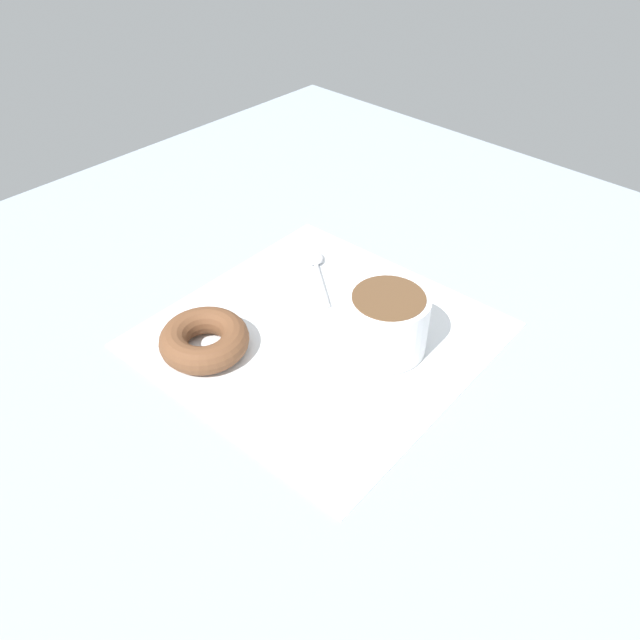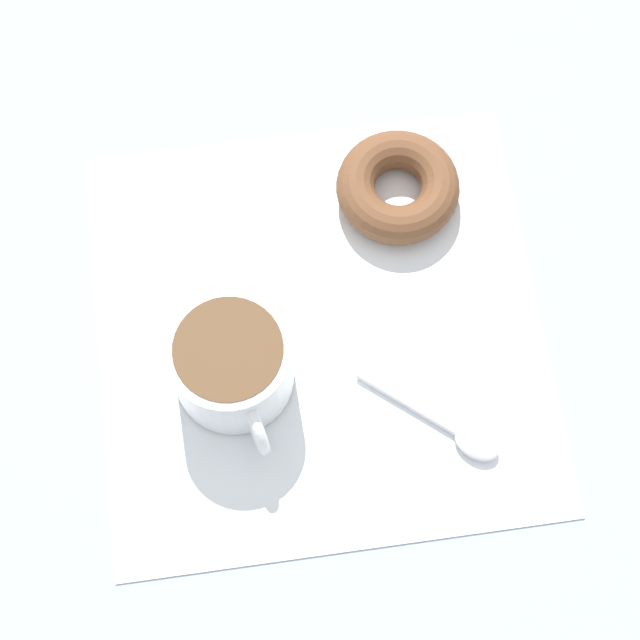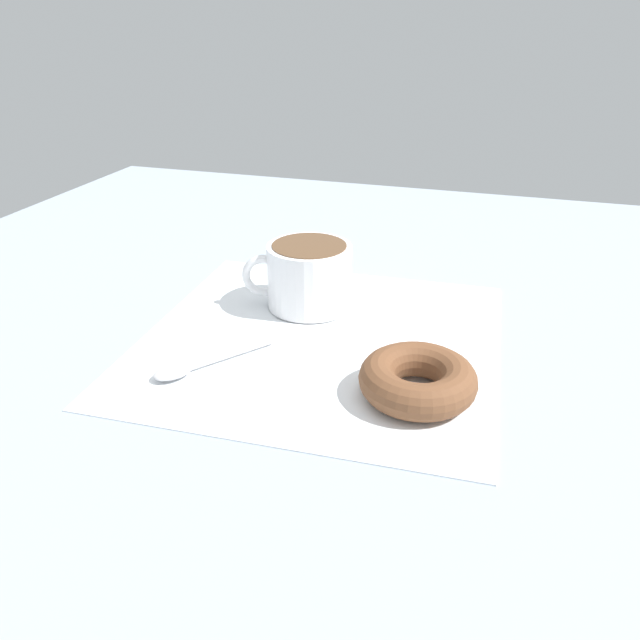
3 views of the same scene
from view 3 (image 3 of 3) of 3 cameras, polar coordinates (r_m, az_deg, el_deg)
ground_plane at (r=65.13cm, az=-0.26°, el=-2.04°), size 120.00×120.00×2.00cm
napkin at (r=63.36cm, az=-0.00°, el=-1.73°), size 36.63×36.63×0.30cm
coffee_cup at (r=68.66cm, az=-1.10°, el=4.20°), size 9.29×11.94×7.14cm
donut at (r=54.11cm, az=8.93°, el=-5.39°), size 10.17×10.17×3.21cm
spoon at (r=58.78cm, az=-11.88°, el=-4.22°), size 10.73×8.69×0.90cm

